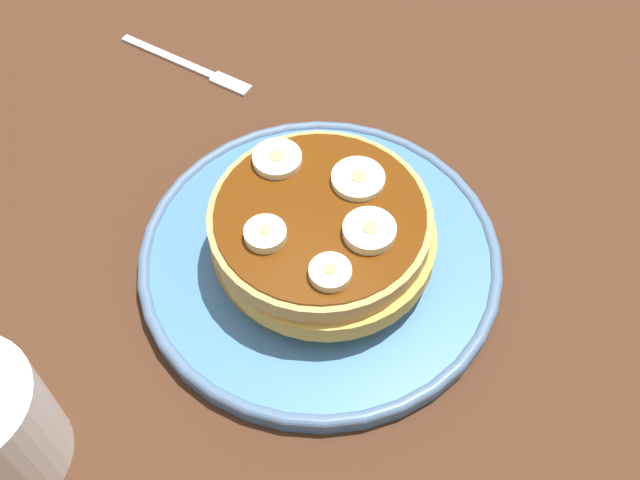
% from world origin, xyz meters
% --- Properties ---
extents(ground_plane, '(1.40, 1.40, 0.03)m').
position_xyz_m(ground_plane, '(0.00, 0.00, -0.01)').
color(ground_plane, '#422616').
extents(plate, '(0.25, 0.25, 0.01)m').
position_xyz_m(plate, '(0.00, 0.00, 0.01)').
color(plate, '#3F72B2').
rests_on(plate, ground_plane).
extents(pancake_stack, '(0.16, 0.15, 0.05)m').
position_xyz_m(pancake_stack, '(0.00, -0.00, 0.04)').
color(pancake_stack, '#B2803A').
rests_on(pancake_stack, plate).
extents(banana_slice_0, '(0.03, 0.03, 0.01)m').
position_xyz_m(banana_slice_0, '(0.01, 0.04, 0.06)').
color(banana_slice_0, '#F1E8B7').
rests_on(banana_slice_0, pancake_stack).
extents(banana_slice_1, '(0.03, 0.03, 0.01)m').
position_xyz_m(banana_slice_1, '(0.05, -0.01, 0.06)').
color(banana_slice_1, '#FDEBBD').
rests_on(banana_slice_1, pancake_stack).
extents(banana_slice_2, '(0.04, 0.04, 0.01)m').
position_xyz_m(banana_slice_2, '(0.00, -0.04, 0.06)').
color(banana_slice_2, '#EDF2BD').
rests_on(banana_slice_2, pancake_stack).
extents(banana_slice_3, '(0.03, 0.03, 0.01)m').
position_xyz_m(banana_slice_3, '(-0.03, -0.01, 0.06)').
color(banana_slice_3, '#F0EBBD').
rests_on(banana_slice_3, pancake_stack).
extents(banana_slice_4, '(0.03, 0.03, 0.01)m').
position_xyz_m(banana_slice_4, '(-0.04, 0.03, 0.06)').
color(banana_slice_4, '#F5EABA').
rests_on(banana_slice_4, pancake_stack).
extents(fork, '(0.13, 0.04, 0.01)m').
position_xyz_m(fork, '(0.22, -0.07, 0.00)').
color(fork, silver).
rests_on(fork, ground_plane).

